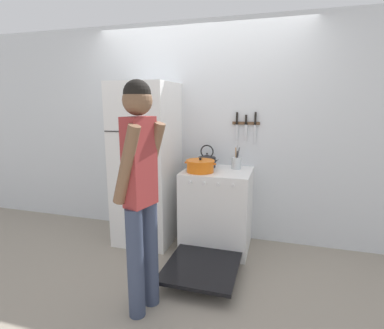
% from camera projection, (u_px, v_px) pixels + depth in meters
% --- Properties ---
extents(ground_plane, '(14.00, 14.00, 0.00)m').
position_uv_depth(ground_plane, '(199.00, 232.00, 3.84)').
color(ground_plane, gray).
extents(wall_back, '(10.00, 0.06, 2.55)m').
position_uv_depth(wall_back, '(200.00, 132.00, 3.61)').
color(wall_back, silver).
rests_on(wall_back, ground_plane).
extents(refrigerator, '(0.65, 0.70, 1.85)m').
position_uv_depth(refrigerator, '(147.00, 164.00, 3.49)').
color(refrigerator, white).
rests_on(refrigerator, ground_plane).
extents(stove_range, '(0.73, 1.36, 0.90)m').
position_uv_depth(stove_range, '(216.00, 211.00, 3.33)').
color(stove_range, white).
rests_on(stove_range, ground_plane).
extents(dutch_oven_pot, '(0.34, 0.30, 0.15)m').
position_uv_depth(dutch_oven_pot, '(200.00, 166.00, 3.19)').
color(dutch_oven_pot, orange).
rests_on(dutch_oven_pot, stove_range).
extents(tea_kettle, '(0.25, 0.20, 0.26)m').
position_uv_depth(tea_kettle, '(207.00, 160.00, 3.43)').
color(tea_kettle, black).
rests_on(tea_kettle, stove_range).
extents(utensil_jar, '(0.11, 0.11, 0.27)m').
position_uv_depth(utensil_jar, '(236.00, 163.00, 3.34)').
color(utensil_jar, silver).
rests_on(utensil_jar, stove_range).
extents(person, '(0.35, 0.42, 1.79)m').
position_uv_depth(person, '(140.00, 187.00, 2.21)').
color(person, '#38425B').
rests_on(person, ground_plane).
extents(wall_knife_strip, '(0.31, 0.03, 0.37)m').
position_uv_depth(wall_knife_strip, '(246.00, 123.00, 3.39)').
color(wall_knife_strip, brown).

